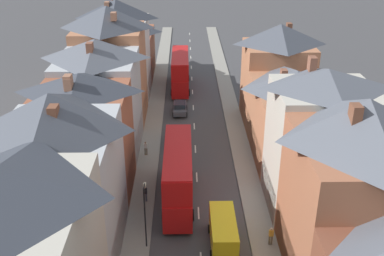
{
  "coord_description": "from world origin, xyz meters",
  "views": [
    {
      "loc": [
        -1.13,
        -14.55,
        23.84
      ],
      "look_at": [
        -0.38,
        30.1,
        2.58
      ],
      "focal_mm": 42.0,
      "sensor_mm": 36.0,
      "label": 1
    }
  ],
  "objects": [
    {
      "name": "delivery_van",
      "position": [
        1.8,
        13.76,
        1.34
      ],
      "size": [
        2.2,
        5.2,
        2.41
      ],
      "color": "yellow",
      "rests_on": "ground"
    },
    {
      "name": "pedestrian_far_left",
      "position": [
        -5.43,
        28.5,
        1.03
      ],
      "size": [
        0.36,
        0.22,
        1.61
      ],
      "color": "brown",
      "rests_on": "pavement_left"
    },
    {
      "name": "car_parked_right_a",
      "position": [
        -1.8,
        40.12,
        0.81
      ],
      "size": [
        1.9,
        4.0,
        1.61
      ],
      "color": "#4C515B",
      "rests_on": "ground"
    },
    {
      "name": "centre_line_dashes",
      "position": [
        0.0,
        36.0,
        0.01
      ],
      "size": [
        0.14,
        97.8,
        0.01
      ],
      "color": "silver",
      "rests_on": "ground"
    },
    {
      "name": "pedestrian_mid_left",
      "position": [
        5.58,
        13.59,
        1.03
      ],
      "size": [
        0.36,
        0.22,
        1.61
      ],
      "color": "brown",
      "rests_on": "pavement_right"
    },
    {
      "name": "terrace_row_right",
      "position": [
        10.18,
        14.32,
        5.85
      ],
      "size": [
        8.0,
        54.19,
        13.71
      ],
      "color": "brown",
      "rests_on": "ground"
    },
    {
      "name": "car_near_blue",
      "position": [
        -1.8,
        31.36,
        0.83
      ],
      "size": [
        1.9,
        4.28,
        1.65
      ],
      "color": "maroon",
      "rests_on": "ground"
    },
    {
      "name": "double_decker_bus_lead",
      "position": [
        -1.81,
        20.05,
        2.82
      ],
      "size": [
        2.74,
        10.8,
        5.3
      ],
      "color": "red",
      "rests_on": "ground"
    },
    {
      "name": "pedestrian_mid_right",
      "position": [
        -4.81,
        19.71,
        1.03
      ],
      "size": [
        0.36,
        0.22,
        1.61
      ],
      "color": "#3D4256",
      "rests_on": "pavement_left"
    },
    {
      "name": "street_lamp",
      "position": [
        -4.25,
        13.67,
        3.24
      ],
      "size": [
        0.2,
        1.12,
        5.5
      ],
      "color": "black",
      "rests_on": "ground"
    },
    {
      "name": "terrace_row_left",
      "position": [
        -10.19,
        23.23,
        6.42
      ],
      "size": [
        8.0,
        72.36,
        14.33
      ],
      "color": "#A36042",
      "rests_on": "ground"
    },
    {
      "name": "pavement_left",
      "position": [
        -5.1,
        38.0,
        0.07
      ],
      "size": [
        2.2,
        104.0,
        0.14
      ],
      "primitive_type": "cube",
      "color": "gray",
      "rests_on": "ground"
    },
    {
      "name": "double_decker_bus_mid_street",
      "position": [
        -1.81,
        49.53,
        2.82
      ],
      "size": [
        2.74,
        10.8,
        5.3
      ],
      "color": "red",
      "rests_on": "ground"
    },
    {
      "name": "pavement_right",
      "position": [
        5.1,
        38.0,
        0.07
      ],
      "size": [
        2.2,
        104.0,
        0.14
      ],
      "primitive_type": "cube",
      "color": "gray",
      "rests_on": "ground"
    }
  ]
}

